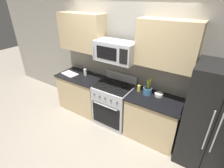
# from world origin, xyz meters

# --- Properties ---
(ground_plane) EXTENTS (16.00, 16.00, 0.00)m
(ground_plane) POSITION_xyz_m (0.00, 0.00, 0.00)
(ground_plane) COLOR gray
(wall_back) EXTENTS (8.00, 0.10, 2.60)m
(wall_back) POSITION_xyz_m (0.00, 1.04, 1.30)
(wall_back) COLOR #9E998E
(wall_back) RESTS_ON ground
(counter_left) EXTENTS (1.11, 0.65, 0.91)m
(counter_left) POSITION_xyz_m (-0.94, 0.65, 0.46)
(counter_left) COLOR tan
(counter_left) RESTS_ON ground
(range_oven) EXTENTS (0.76, 0.69, 1.09)m
(range_oven) POSITION_xyz_m (-0.00, 0.65, 0.47)
(range_oven) COLOR #B2B5BA
(range_oven) RESTS_ON ground
(counter_right) EXTENTS (1.02, 0.65, 0.91)m
(counter_right) POSITION_xyz_m (0.90, 0.65, 0.46)
(counter_right) COLOR tan
(counter_right) RESTS_ON ground
(refrigerator) EXTENTS (0.86, 0.76, 1.76)m
(refrigerator) POSITION_xyz_m (1.86, 0.64, 0.88)
(refrigerator) COLOR black
(refrigerator) RESTS_ON ground
(microwave) EXTENTS (0.79, 0.44, 0.38)m
(microwave) POSITION_xyz_m (-0.00, 0.68, 1.66)
(microwave) COLOR #B2B5BA
(upper_cabinets_left) EXTENTS (1.10, 0.34, 0.79)m
(upper_cabinets_left) POSITION_xyz_m (-0.95, 0.82, 1.88)
(upper_cabinets_left) COLOR tan
(upper_cabinets_right) EXTENTS (1.01, 0.34, 0.79)m
(upper_cabinets_right) POSITION_xyz_m (0.90, 0.82, 1.88)
(upper_cabinets_right) COLOR tan
(utensil_crock) EXTENTS (0.17, 0.17, 0.35)m
(utensil_crock) POSITION_xyz_m (0.69, 0.74, 0.99)
(utensil_crock) COLOR teal
(utensil_crock) RESTS_ON counter_right
(cutting_board) EXTENTS (0.42, 0.28, 0.02)m
(cutting_board) POSITION_xyz_m (-1.22, 0.58, 0.92)
(cutting_board) COLOR silver
(cutting_board) RESTS_ON counter_left
(bottle_oil) EXTENTS (0.07, 0.07, 0.17)m
(bottle_oil) POSITION_xyz_m (0.51, 0.75, 0.99)
(bottle_oil) COLOR gold
(bottle_oil) RESTS_ON counter_right
(bottle_vinegar) EXTENTS (0.07, 0.07, 0.21)m
(bottle_vinegar) POSITION_xyz_m (-0.87, 0.74, 1.01)
(bottle_vinegar) COLOR silver
(bottle_vinegar) RESTS_ON counter_left
(prep_bowl) EXTENTS (0.16, 0.16, 0.06)m
(prep_bowl) POSITION_xyz_m (0.90, 0.79, 0.94)
(prep_bowl) COLOR white
(prep_bowl) RESTS_ON counter_right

